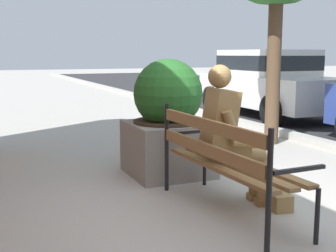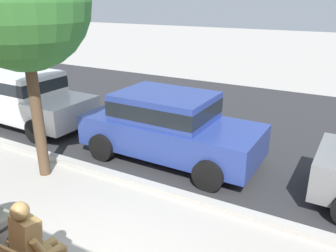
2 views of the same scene
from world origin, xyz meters
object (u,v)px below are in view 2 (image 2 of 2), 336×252
object	(u,v)px
bronze_statue_seated	(39,246)
street_tree_near_bench	(21,3)
parked_car_white	(25,97)
parked_car_blue	(169,124)

from	to	relation	value
bronze_statue_seated	street_tree_near_bench	xyz separation A→B (m)	(-2.43, 2.20, 2.79)
street_tree_near_bench	parked_car_white	size ratio (longest dim) A/B	1.15
parked_car_white	parked_car_blue	bearing A→B (deg)	0.00
street_tree_near_bench	parked_car_blue	bearing A→B (deg)	45.55
parked_car_white	parked_car_blue	world-z (taller)	same
street_tree_near_bench	bronze_statue_seated	bearing A→B (deg)	-42.19
bronze_statue_seated	parked_car_blue	bearing A→B (deg)	96.70
street_tree_near_bench	parked_car_blue	size ratio (longest dim) A/B	1.15
parked_car_blue	street_tree_near_bench	bearing A→B (deg)	-134.45
street_tree_near_bench	parked_car_white	xyz separation A→B (m)	(-2.87, 1.97, -2.62)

